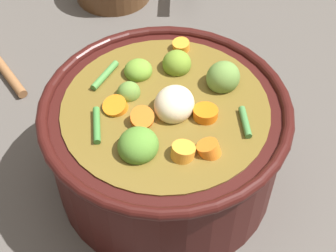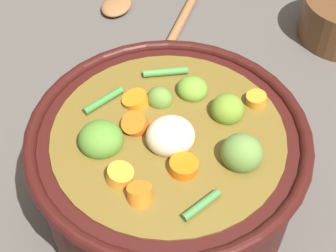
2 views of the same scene
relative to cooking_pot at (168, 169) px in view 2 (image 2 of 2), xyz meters
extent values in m
plane|color=#514C47|center=(0.00, 0.00, -0.07)|extent=(1.10, 1.10, 0.00)
cylinder|color=#38110F|center=(0.00, 0.00, -0.01)|extent=(0.26, 0.26, 0.13)
torus|color=#38110F|center=(0.00, 0.00, 0.06)|extent=(0.28, 0.28, 0.01)
cylinder|color=brown|center=(0.00, 0.00, 0.00)|extent=(0.23, 0.23, 0.12)
ellipsoid|color=olive|center=(-0.04, 0.00, 0.06)|extent=(0.03, 0.04, 0.03)
ellipsoid|color=olive|center=(-0.05, 0.04, 0.06)|extent=(0.04, 0.04, 0.02)
ellipsoid|color=#558B2F|center=(0.00, -0.06, 0.06)|extent=(0.05, 0.05, 0.03)
ellipsoid|color=olive|center=(0.04, 0.06, 0.07)|extent=(0.05, 0.05, 0.04)
ellipsoid|color=olive|center=(-0.01, 0.06, 0.06)|extent=(0.04, 0.04, 0.03)
cylinder|color=orange|center=(-0.05, -0.02, 0.06)|extent=(0.03, 0.04, 0.02)
cylinder|color=orange|center=(-0.01, -0.03, 0.06)|extent=(0.04, 0.04, 0.03)
cylinder|color=orange|center=(0.07, -0.04, 0.06)|extent=(0.03, 0.03, 0.02)
cylinder|color=orange|center=(-0.02, 0.10, 0.06)|extent=(0.02, 0.03, 0.02)
cylinder|color=orange|center=(0.04, -0.05, 0.06)|extent=(0.03, 0.03, 0.02)
cylinder|color=orange|center=(0.04, 0.00, 0.06)|extent=(0.03, 0.03, 0.02)
ellipsoid|color=beige|center=(0.01, 0.00, 0.07)|extent=(0.04, 0.05, 0.04)
cylinder|color=#4C8C40|center=(-0.08, 0.01, 0.06)|extent=(0.01, 0.05, 0.01)
cylinder|color=#44803F|center=(0.09, 0.01, 0.06)|extent=(0.03, 0.04, 0.01)
cylinder|color=#3D8037|center=(-0.05, -0.06, 0.06)|extent=(0.03, 0.04, 0.01)
ellipsoid|color=#905E37|center=(-0.39, -0.01, -0.06)|extent=(0.08, 0.07, 0.02)
cylinder|color=#905E37|center=(-0.33, 0.09, -0.06)|extent=(0.18, 0.11, 0.01)
camera|label=1|loc=(0.15, -0.33, 0.45)|focal=52.93mm
camera|label=2|loc=(0.30, -0.06, 0.42)|focal=53.05mm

